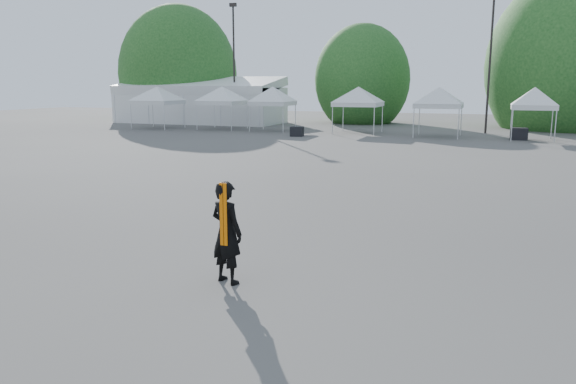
% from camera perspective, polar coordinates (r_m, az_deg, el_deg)
% --- Properties ---
extents(ground, '(120.00, 120.00, 0.00)m').
position_cam_1_polar(ground, '(12.27, 2.10, -5.61)').
color(ground, '#474442').
rests_on(ground, ground).
extents(marquee, '(15.00, 6.25, 4.23)m').
position_cam_1_polar(marquee, '(52.86, -8.93, 9.10)').
color(marquee, silver).
rests_on(marquee, ground).
extents(light_pole_west, '(0.60, 0.25, 10.30)m').
position_cam_1_polar(light_pole_west, '(50.16, -5.52, 13.44)').
color(light_pole_west, black).
rests_on(light_pole_west, ground).
extents(light_pole_east, '(0.60, 0.25, 9.80)m').
position_cam_1_polar(light_pole_east, '(43.24, 19.87, 12.94)').
color(light_pole_east, black).
rests_on(light_pole_east, ground).
extents(tree_far_w, '(4.80, 4.80, 7.30)m').
position_cam_1_polar(tree_far_w, '(57.44, -11.09, 11.72)').
color(tree_far_w, '#382314').
rests_on(tree_far_w, ground).
extents(tree_mid_w, '(4.16, 4.16, 6.33)m').
position_cam_1_polar(tree_mid_w, '(52.50, 7.55, 11.27)').
color(tree_mid_w, '#382314').
rests_on(tree_mid_w, ground).
extents(tree_mid_e, '(5.12, 5.12, 7.79)m').
position_cam_1_polar(tree_mid_e, '(50.50, 26.86, 11.27)').
color(tree_mid_e, '#382314').
rests_on(tree_mid_e, ground).
extents(tent_a, '(4.59, 4.59, 3.88)m').
position_cam_1_polar(tent_a, '(46.62, -13.15, 10.07)').
color(tent_a, silver).
rests_on(tent_a, ground).
extents(tent_b, '(4.47, 4.47, 3.88)m').
position_cam_1_polar(tent_b, '(44.87, -6.73, 10.26)').
color(tent_b, silver).
rests_on(tent_b, ground).
extents(tent_c, '(4.09, 4.09, 3.88)m').
position_cam_1_polar(tent_c, '(42.81, -1.57, 10.30)').
color(tent_c, silver).
rests_on(tent_c, ground).
extents(tent_d, '(4.51, 4.51, 3.88)m').
position_cam_1_polar(tent_d, '(41.22, 7.18, 10.20)').
color(tent_d, silver).
rests_on(tent_d, ground).
extents(tent_e, '(4.31, 4.31, 3.88)m').
position_cam_1_polar(tent_e, '(39.32, 15.13, 9.88)').
color(tent_e, silver).
rests_on(tent_e, ground).
extents(tent_f, '(3.75, 3.75, 3.88)m').
position_cam_1_polar(tent_f, '(38.78, 23.80, 9.33)').
color(tent_f, silver).
rests_on(tent_f, ground).
extents(man, '(0.78, 0.64, 1.84)m').
position_cam_1_polar(man, '(9.95, -6.26, -4.09)').
color(man, black).
rests_on(man, ground).
extents(crate_west, '(0.90, 0.73, 0.66)m').
position_cam_1_polar(crate_west, '(38.45, 0.91, 6.16)').
color(crate_west, black).
rests_on(crate_west, ground).
extents(crate_mid, '(1.06, 0.86, 0.77)m').
position_cam_1_polar(crate_mid, '(38.88, 22.41, 5.49)').
color(crate_mid, black).
rests_on(crate_mid, ground).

